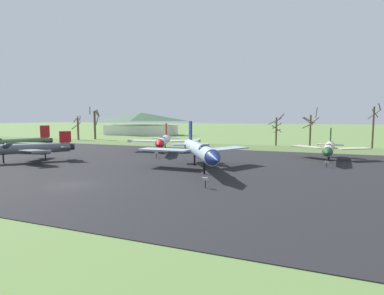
{
  "coord_description": "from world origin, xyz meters",
  "views": [
    {
      "loc": [
        21.37,
        -22.54,
        6.37
      ],
      "look_at": [
        5.53,
        16.69,
        2.28
      ],
      "focal_mm": 29.17,
      "sensor_mm": 36.0,
      "label": 1
    }
  ],
  "objects": [
    {
      "name": "bare_tree_left_of_center",
      "position": [
        -39.09,
        51.39,
        4.86
      ],
      "size": [
        3.44,
        3.41,
        9.58
      ],
      "color": "brown",
      "rests_on": "ground"
    },
    {
      "name": "info_placard_front_left",
      "position": [
        12.2,
        3.42,
        0.68
      ],
      "size": [
        0.65,
        0.4,
        1.05
      ],
      "color": "black",
      "rests_on": "ground"
    },
    {
      "name": "bare_tree_far_left",
      "position": [
        -41.32,
        46.83,
        3.42
      ],
      "size": [
        2.83,
        2.58,
        6.84
      ],
      "color": "brown",
      "rests_on": "ground"
    },
    {
      "name": "grass_verge_strip",
      "position": [
        0.0,
        42.92,
        0.03
      ],
      "size": [
        155.56,
        12.0,
        0.06
      ],
      "primitive_type": "cube",
      "color": "#546A39",
      "rests_on": "ground"
    },
    {
      "name": "jet_fighter_rear_right",
      "position": [
        23.01,
        26.89,
        1.94
      ],
      "size": [
        11.45,
        13.72,
        4.69
      ],
      "color": "#B7B293",
      "rests_on": "ground"
    },
    {
      "name": "bare_tree_far_right",
      "position": [
        32.07,
        51.43,
        4.81
      ],
      "size": [
        2.44,
        2.82,
        9.28
      ],
      "color": "brown",
      "rests_on": "ground"
    },
    {
      "name": "jet_fighter_rear_center",
      "position": [
        -29.61,
        17.53,
        1.94
      ],
      "size": [
        10.62,
        13.41,
        4.82
      ],
      "color": "#4C6B47",
      "rests_on": "ground"
    },
    {
      "name": "jet_fighter_front_left",
      "position": [
        8.24,
        12.37,
        2.47
      ],
      "size": [
        13.41,
        16.05,
        5.86
      ],
      "color": "#8EA3B2",
      "rests_on": "ground"
    },
    {
      "name": "visitor_building",
      "position": [
        -39.0,
        77.08,
        4.12
      ],
      "size": [
        26.76,
        14.95,
        8.13
      ],
      "color": "silver",
      "rests_on": "ground"
    },
    {
      "name": "jet_fighter_front_right",
      "position": [
        -17.28,
        8.97,
        2.01
      ],
      "size": [
        12.0,
        12.45,
        4.33
      ],
      "color": "#565B60",
      "rests_on": "ground"
    },
    {
      "name": "jet_fighter_rear_left",
      "position": [
        -4.32,
        27.37,
        2.22
      ],
      "size": [
        13.44,
        15.59,
        5.2
      ],
      "color": "silver",
      "rests_on": "ground"
    },
    {
      "name": "ground_plane",
      "position": [
        0.0,
        0.0,
        0.0
      ],
      "size": [
        600.0,
        600.0,
        0.0
      ],
      "primitive_type": "plane",
      "color": "#607F42"
    },
    {
      "name": "info_placard_rear_left",
      "position": [
        -1.79,
        20.06,
        0.65
      ],
      "size": [
        0.64,
        0.35,
        0.99
      ],
      "color": "black",
      "rests_on": "ground"
    },
    {
      "name": "bare_tree_right_of_center",
      "position": [
        19.83,
        51.21,
        4.14
      ],
      "size": [
        3.59,
        3.6,
        8.54
      ],
      "color": "brown",
      "rests_on": "ground"
    },
    {
      "name": "bare_tree_center",
      "position": [
        12.7,
        50.05,
        3.72
      ],
      "size": [
        3.63,
        3.3,
        7.21
      ],
      "color": "brown",
      "rests_on": "ground"
    },
    {
      "name": "info_placard_rear_right",
      "position": [
        22.58,
        20.02,
        0.56
      ],
      "size": [
        0.57,
        0.32,
        0.89
      ],
      "color": "black",
      "rests_on": "ground"
    },
    {
      "name": "asphalt_apron",
      "position": [
        0.0,
        13.84,
        0.03
      ],
      "size": [
        95.56,
        46.14,
        0.05
      ],
      "primitive_type": "cube",
      "color": "black",
      "rests_on": "ground"
    }
  ]
}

